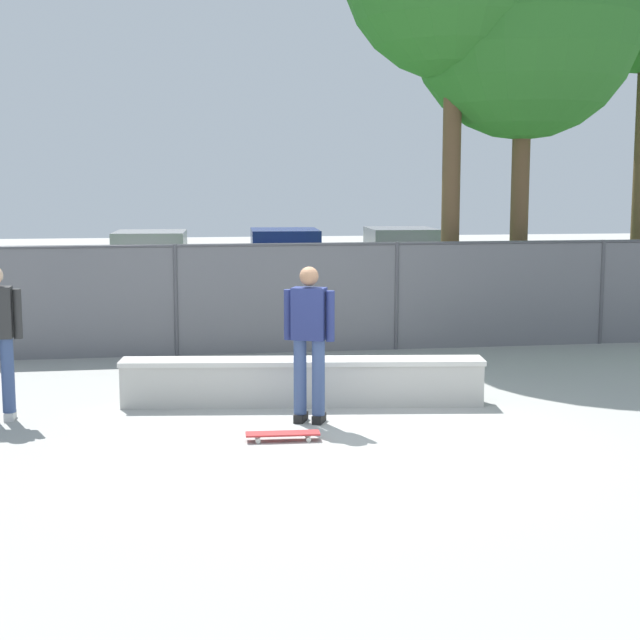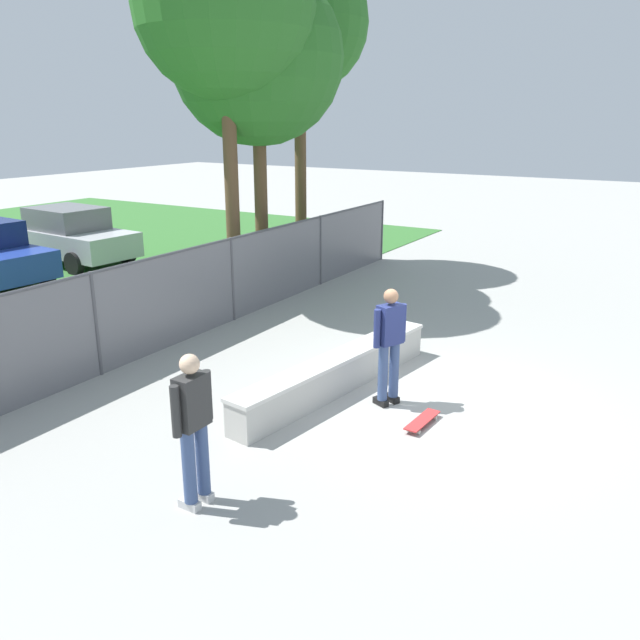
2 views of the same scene
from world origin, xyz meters
The scene contains 10 objects.
ground_plane centered at (0.00, 0.00, 0.00)m, with size 80.00×80.00×0.00m, color #9E9E99.
grass_strip centered at (0.00, 15.75, 0.01)m, with size 30.17×20.00×0.02m, color #336B2D.
concrete_ledge centered at (-0.31, 1.67, 0.29)m, with size 4.56×1.09×0.58m.
skateboarder centered at (-0.37, 0.75, 1.01)m, with size 0.56×0.39×1.82m.
skateboard centered at (-0.77, 0.01, 0.07)m, with size 0.81×0.25×0.09m.
chainlink_fence centered at (0.00, 5.45, 0.98)m, with size 18.24×0.07×1.80m.
tree_near_right centered at (4.31, 6.46, 5.50)m, with size 4.01×4.01×7.53m.
car_white centered at (-2.29, 12.45, 0.84)m, with size 2.24×4.31×1.66m.
car_blue centered at (0.90, 12.96, 0.84)m, with size 2.24×4.31×1.66m.
car_silver centered at (3.83, 13.11, 0.84)m, with size 2.24×4.31×1.66m.
Camera 1 is at (-2.01, -10.03, 2.76)m, focal length 54.03 mm.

